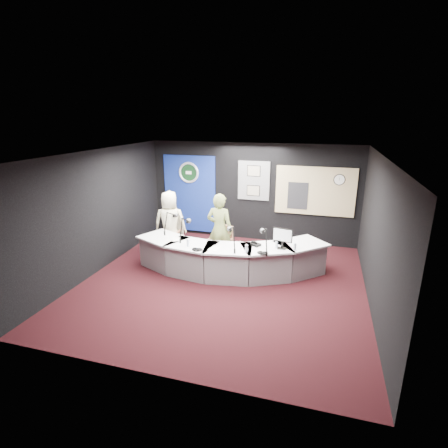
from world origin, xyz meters
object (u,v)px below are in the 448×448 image
(person_man, at_px, (170,223))
(armchair_left, at_px, (171,234))
(armchair_right, at_px, (220,248))
(person_woman, at_px, (220,230))
(broadcast_desk, at_px, (227,257))

(person_man, bearing_deg, armchair_left, 180.00)
(armchair_right, height_order, person_woman, person_woman)
(armchair_left, bearing_deg, broadcast_desk, -25.75)
(broadcast_desk, bearing_deg, person_man, 157.52)
(armchair_left, height_order, person_man, person_man)
(broadcast_desk, xyz_separation_m, armchair_right, (-0.31, 0.42, 0.05))
(armchair_left, bearing_deg, person_man, 0.00)
(broadcast_desk, xyz_separation_m, person_man, (-1.75, 0.72, 0.47))
(person_man, height_order, person_woman, person_woman)
(armchair_right, distance_m, person_man, 1.53)
(armchair_left, distance_m, person_man, 0.32)
(broadcast_desk, height_order, armchair_right, armchair_right)
(person_woman, bearing_deg, person_man, -5.62)
(armchair_left, height_order, person_woman, person_woman)
(person_man, bearing_deg, broadcast_desk, 142.68)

